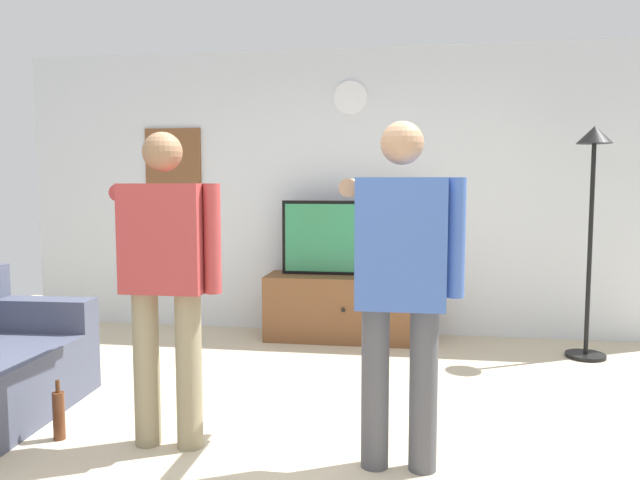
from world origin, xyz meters
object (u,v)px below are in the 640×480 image
object	(u,v)px
floor_lamp	(592,193)
beverage_bottle	(59,415)
tv_stand	(346,308)
framed_picture	(173,161)
person_standing_nearer_couch	(400,275)
wall_clock	(350,98)
person_standing_nearer_lamp	(166,270)
television	(347,238)

from	to	relation	value
floor_lamp	beverage_bottle	bearing A→B (deg)	-147.44
tv_stand	floor_lamp	world-z (taller)	floor_lamp
framed_picture	person_standing_nearer_couch	bearing A→B (deg)	-50.33
floor_lamp	beverage_bottle	size ratio (longest dim) A/B	5.56
wall_clock	framed_picture	size ratio (longest dim) A/B	0.49
person_standing_nearer_lamp	person_standing_nearer_couch	world-z (taller)	person_standing_nearer_couch
person_standing_nearer_lamp	wall_clock	bearing A→B (deg)	75.23
tv_stand	beverage_bottle	bearing A→B (deg)	-119.01
television	beverage_bottle	world-z (taller)	television
person_standing_nearer_lamp	beverage_bottle	bearing A→B (deg)	-177.03
television	person_standing_nearer_lamp	world-z (taller)	person_standing_nearer_lamp
framed_picture	person_standing_nearer_couch	xyz separation A→B (m)	(2.30, -2.78, -0.67)
person_standing_nearer_couch	television	bearing A→B (deg)	102.10
television	framed_picture	xyz separation A→B (m)	(-1.76, 0.25, 0.72)
tv_stand	floor_lamp	size ratio (longest dim) A/B	0.78
framed_picture	beverage_bottle	xyz separation A→B (m)	(0.41, -2.73, -1.51)
person_standing_nearer_couch	beverage_bottle	distance (m)	2.07
wall_clock	person_standing_nearer_lamp	world-z (taller)	wall_clock
tv_stand	person_standing_nearer_couch	distance (m)	2.63
wall_clock	beverage_bottle	xyz separation A→B (m)	(-1.35, -2.73, -2.09)
wall_clock	framed_picture	distance (m)	1.85
person_standing_nearer_couch	tv_stand	bearing A→B (deg)	102.32
framed_picture	television	bearing A→B (deg)	-8.04
floor_lamp	person_standing_nearer_couch	world-z (taller)	floor_lamp
television	wall_clock	size ratio (longest dim) A/B	3.83
wall_clock	floor_lamp	distance (m)	2.28
tv_stand	person_standing_nearer_lamp	world-z (taller)	person_standing_nearer_lamp
beverage_bottle	television	bearing A→B (deg)	61.44
television	tv_stand	bearing A→B (deg)	-90.00
television	floor_lamp	size ratio (longest dim) A/B	0.64
beverage_bottle	person_standing_nearer_couch	bearing A→B (deg)	-1.34
framed_picture	floor_lamp	size ratio (longest dim) A/B	0.34
television	wall_clock	bearing A→B (deg)	90.00
floor_lamp	person_standing_nearer_lamp	size ratio (longest dim) A/B	1.11
tv_stand	wall_clock	distance (m)	1.96
framed_picture	beverage_bottle	world-z (taller)	framed_picture
wall_clock	person_standing_nearer_lamp	bearing A→B (deg)	-104.77
tv_stand	television	distance (m)	0.64
television	person_standing_nearer_couch	size ratio (longest dim) A/B	0.69
person_standing_nearer_couch	person_standing_nearer_lamp	bearing A→B (deg)	176.46
television	framed_picture	distance (m)	1.92
television	floor_lamp	distance (m)	2.09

